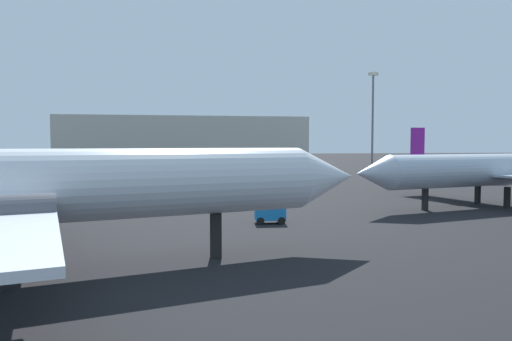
% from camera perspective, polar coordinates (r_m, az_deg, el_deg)
% --- Properties ---
extents(airplane_at_gate, '(36.44, 29.16, 11.32)m').
position_cam_1_polar(airplane_at_gate, '(24.46, -26.58, -1.90)').
color(airplane_at_gate, silver).
rests_on(airplane_at_gate, ground_plane).
extents(airplane_on_taxiway, '(31.11, 26.41, 10.61)m').
position_cam_1_polar(airplane_on_taxiway, '(52.95, 26.38, 0.05)').
color(airplane_on_taxiway, '#B2BCCC').
rests_on(airplane_on_taxiway, ground_plane).
extents(airplane_distant, '(24.39, 18.83, 9.25)m').
position_cam_1_polar(airplane_distant, '(90.56, 23.83, 0.80)').
color(airplane_distant, silver).
rests_on(airplane_distant, ground_plane).
extents(baggage_cart, '(2.48, 1.52, 1.30)m').
position_cam_1_polar(baggage_cart, '(37.29, 1.74, -5.35)').
color(baggage_cart, '#1972BF').
rests_on(baggage_cart, ground_plane).
extents(light_mast_right, '(2.40, 0.50, 23.39)m').
position_cam_1_polar(light_mast_right, '(114.49, 14.12, 6.48)').
color(light_mast_right, slate).
rests_on(light_mast_right, ground_plane).
extents(terminal_building, '(60.74, 22.72, 13.15)m').
position_cam_1_polar(terminal_building, '(123.26, -8.72, 3.32)').
color(terminal_building, beige).
rests_on(terminal_building, ground_plane).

